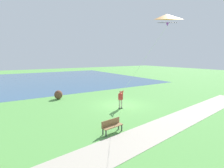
{
  "coord_description": "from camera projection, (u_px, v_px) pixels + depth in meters",
  "views": [
    {
      "loc": [
        -13.96,
        9.91,
        4.93
      ],
      "look_at": [
        -0.46,
        1.32,
        2.39
      ],
      "focal_mm": 27.48,
      "sensor_mm": 36.0,
      "label": 1
    }
  ],
  "objects": [
    {
      "name": "ground_plane",
      "position": [
        120.0,
        105.0,
        17.66
      ],
      "size": [
        120.0,
        120.0,
        0.0
      ],
      "primitive_type": "plane",
      "color": "#569947"
    },
    {
      "name": "lake_water",
      "position": [
        36.0,
        80.0,
        37.05
      ],
      "size": [
        36.0,
        44.0,
        0.01
      ],
      "primitive_type": "cube",
      "color": "#385B7F",
      "rests_on": "ground"
    },
    {
      "name": "walkway_path",
      "position": [
        151.0,
        132.0,
        11.3
      ],
      "size": [
        6.51,
        32.04,
        0.02
      ],
      "primitive_type": "cube",
      "rotation": [
        0.0,
        0.0,
        0.13
      ],
      "color": "#ADA393",
      "rests_on": "ground"
    },
    {
      "name": "person_kite_flyer",
      "position": [
        121.0,
        98.0,
        16.38
      ],
      "size": [
        0.62,
        0.52,
        1.83
      ],
      "color": "#232328",
      "rests_on": "ground"
    },
    {
      "name": "flying_kite",
      "position": [
        166.0,
        22.0,
        11.0
      ],
      "size": [
        5.47,
        1.44,
        5.78
      ],
      "color": "orange"
    },
    {
      "name": "park_bench_near_walkway",
      "position": [
        112.0,
        125.0,
        11.22
      ],
      "size": [
        0.63,
        1.54,
        0.88
      ],
      "color": "olive",
      "rests_on": "ground"
    },
    {
      "name": "lakeside_shrub",
      "position": [
        58.0,
        95.0,
        20.17
      ],
      "size": [
        0.91,
        0.94,
        1.04
      ],
      "primitive_type": "ellipsoid",
      "color": "brown",
      "rests_on": "ground"
    }
  ]
}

